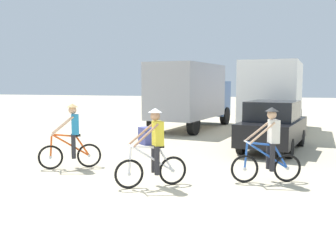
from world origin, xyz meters
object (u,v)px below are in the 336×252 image
(box_truck_avon_van, at_px, (274,94))
(sedan_parked, at_px, (273,126))
(box_truck_grey_hauler, at_px, (191,93))
(cyclist_near_camera, at_px, (269,148))
(cyclist_cowboy_hat, at_px, (154,150))
(supply_crate, at_px, (149,136))
(cyclist_orange_shirt, at_px, (72,138))

(box_truck_avon_van, relative_size, sedan_parked, 1.56)
(box_truck_grey_hauler, distance_m, cyclist_near_camera, 11.00)
(box_truck_grey_hauler, xyz_separation_m, box_truck_avon_van, (4.17, -0.25, 0.00))
(cyclist_cowboy_hat, bearing_deg, box_truck_avon_van, 77.63)
(box_truck_avon_van, height_order, cyclist_near_camera, box_truck_avon_van)
(box_truck_avon_van, relative_size, supply_crate, 10.30)
(sedan_parked, distance_m, supply_crate, 4.72)
(cyclist_cowboy_hat, relative_size, supply_crate, 2.71)
(cyclist_cowboy_hat, bearing_deg, cyclist_orange_shirt, 157.99)
(sedan_parked, bearing_deg, box_truck_avon_van, 91.12)
(box_truck_grey_hauler, distance_m, cyclist_orange_shirt, 10.19)
(cyclist_cowboy_hat, bearing_deg, cyclist_near_camera, 24.52)
(box_truck_grey_hauler, height_order, cyclist_orange_shirt, box_truck_grey_hauler)
(box_truck_avon_van, height_order, cyclist_orange_shirt, box_truck_avon_van)
(sedan_parked, distance_m, cyclist_near_camera, 4.60)
(cyclist_near_camera, bearing_deg, sedan_parked, 90.23)
(sedan_parked, bearing_deg, box_truck_grey_hauler, 127.98)
(box_truck_grey_hauler, xyz_separation_m, cyclist_near_camera, (4.29, -10.07, -1.03))
(box_truck_avon_van, xyz_separation_m, cyclist_orange_shirt, (-5.22, -9.83, -1.03))
(cyclist_near_camera, relative_size, supply_crate, 2.71)
(cyclist_near_camera, bearing_deg, box_truck_avon_van, 90.71)
(cyclist_orange_shirt, bearing_deg, box_truck_avon_van, 62.06)
(box_truck_grey_hauler, bearing_deg, cyclist_orange_shirt, -95.90)
(box_truck_avon_van, bearing_deg, cyclist_cowboy_hat, -102.37)
(sedan_parked, bearing_deg, cyclist_orange_shirt, -139.05)
(box_truck_grey_hauler, height_order, supply_crate, box_truck_grey_hauler)
(box_truck_avon_van, bearing_deg, box_truck_grey_hauler, 176.52)
(cyclist_orange_shirt, xyz_separation_m, cyclist_near_camera, (5.34, 0.02, 0.00))
(sedan_parked, bearing_deg, cyclist_near_camera, -89.77)
(box_truck_avon_van, height_order, cyclist_cowboy_hat, box_truck_avon_van)
(sedan_parked, xyz_separation_m, cyclist_cowboy_hat, (-2.51, -5.75, -0.04))
(cyclist_orange_shirt, bearing_deg, supply_crate, 82.28)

